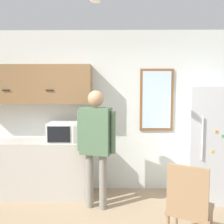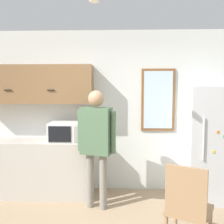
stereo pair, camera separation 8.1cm
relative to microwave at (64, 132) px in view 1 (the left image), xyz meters
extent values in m
cube|color=silver|center=(0.66, 0.39, 0.30)|extent=(6.00, 0.06, 2.70)
cube|color=#BCB7AD|center=(-0.56, 0.07, -0.60)|extent=(1.95, 0.57, 0.90)
cube|color=olive|center=(-0.56, 0.19, 0.75)|extent=(1.95, 0.33, 0.62)
cube|color=black|center=(-0.90, 0.01, 0.66)|extent=(0.12, 0.01, 0.01)
cube|color=black|center=(-0.22, 0.01, 0.66)|extent=(0.12, 0.01, 0.01)
cube|color=white|center=(0.00, 0.00, 0.00)|extent=(0.49, 0.39, 0.31)
cube|color=black|center=(-0.04, -0.19, 0.00)|extent=(0.34, 0.01, 0.24)
cube|color=#B2B2B2|center=(0.20, -0.19, 0.00)|extent=(0.07, 0.01, 0.25)
cylinder|color=gray|center=(0.43, -0.33, -0.65)|extent=(0.11, 0.11, 0.80)
cylinder|color=gray|center=(0.63, -0.39, -0.65)|extent=(0.11, 0.11, 0.80)
cube|color=#4C6B4C|center=(0.53, -0.36, 0.08)|extent=(0.47, 0.33, 0.66)
sphere|color=tan|center=(0.53, -0.36, 0.54)|extent=(0.23, 0.23, 0.23)
cylinder|color=#4C6B4C|center=(0.28, -0.29, 0.08)|extent=(0.07, 0.07, 0.59)
cylinder|color=#4C6B4C|center=(0.77, -0.43, 0.08)|extent=(0.07, 0.07, 0.59)
cube|color=silver|center=(2.26, 0.02, -0.17)|extent=(0.73, 0.65, 1.76)
cylinder|color=silver|center=(2.05, -0.32, -0.03)|extent=(0.02, 0.02, 0.62)
cube|color=orange|center=(2.26, -0.31, 0.07)|extent=(0.04, 0.01, 0.04)
cube|color=yellow|center=(2.21, -0.31, -0.22)|extent=(0.04, 0.01, 0.04)
cube|color=green|center=(2.35, -0.31, 0.01)|extent=(0.04, 0.01, 0.04)
cube|color=#997551|center=(1.63, -1.21, -0.64)|extent=(0.61, 0.61, 0.04)
cylinder|color=#997551|center=(1.89, -1.13, -0.86)|extent=(0.04, 0.04, 0.39)
cylinder|color=#997551|center=(1.54, -0.95, -0.86)|extent=(0.04, 0.04, 0.39)
cube|color=#997551|center=(1.53, -1.40, -0.36)|extent=(0.39, 0.22, 0.52)
cube|color=brown|center=(1.50, 0.35, 0.49)|extent=(0.56, 0.04, 1.04)
cube|color=silver|center=(1.50, 0.33, 0.49)|extent=(0.48, 0.01, 0.96)
cylinder|color=white|center=(0.58, -1.07, 1.63)|extent=(0.11, 0.11, 0.01)
camera|label=1|loc=(0.80, -3.86, 0.68)|focal=40.00mm
camera|label=2|loc=(0.88, -3.85, 0.68)|focal=40.00mm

